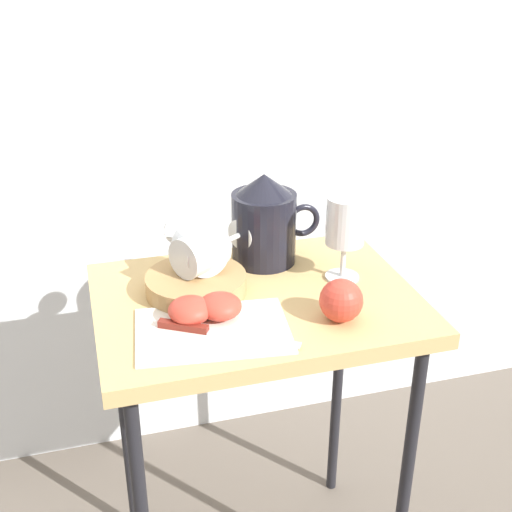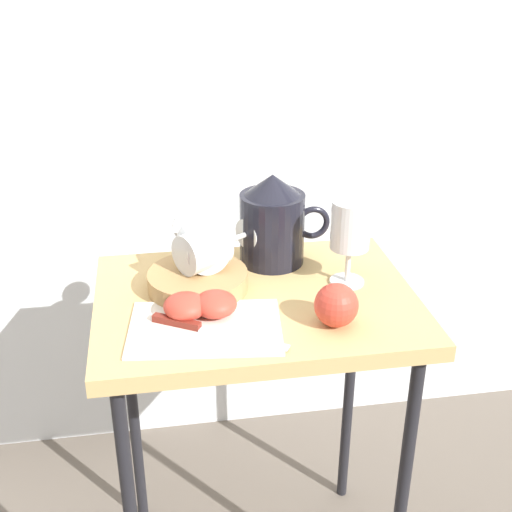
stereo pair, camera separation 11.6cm
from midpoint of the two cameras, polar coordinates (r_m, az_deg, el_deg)
name	(u,v)px [view 2 (the right image)]	position (r m, az deg, el deg)	size (l,w,h in m)	color
curtain_drape	(219,17)	(1.55, -0.94, 19.68)	(2.40, 0.03, 2.21)	white
table	(256,331)	(1.24, 2.70, -6.49)	(0.57, 0.42, 0.69)	tan
linen_napkin	(205,328)	(1.10, -1.34, -6.22)	(0.25, 0.17, 0.00)	silver
basket_tray	(198,281)	(1.21, -2.26, -2.20)	(0.18, 0.18, 0.04)	#AD8451
pitcher	(273,227)	(1.30, 4.00, 2.43)	(0.18, 0.13, 0.18)	black
wine_glass_upright	(350,230)	(1.22, 10.76, 2.15)	(0.07, 0.07, 0.16)	silver
wine_glass_tipped_near	(202,246)	(1.21, -1.89, 0.81)	(0.10, 0.15, 0.08)	silver
wine_glass_tipped_far	(205,249)	(1.20, -1.65, 0.52)	(0.16, 0.14, 0.08)	silver
apple_half_left	(185,306)	(1.12, -3.11, -4.37)	(0.07, 0.07, 0.04)	#CC3D2D
apple_half_right	(215,304)	(1.13, -0.54, -4.19)	(0.07, 0.07, 0.04)	#CC3D2D
apple_whole	(336,305)	(1.11, 9.85, -4.23)	(0.07, 0.07, 0.07)	#CC3D2D
knife	(199,327)	(1.09, -1.87, -6.19)	(0.21, 0.13, 0.01)	silver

